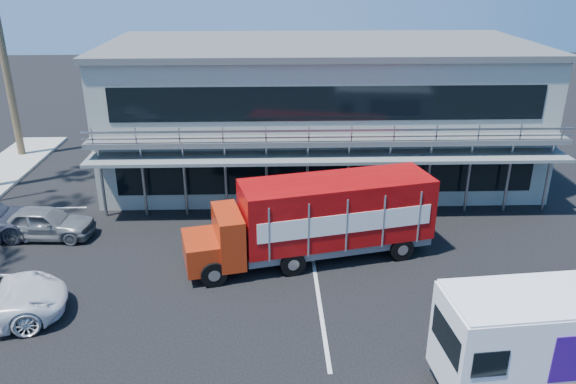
{
  "coord_description": "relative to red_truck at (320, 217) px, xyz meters",
  "views": [
    {
      "loc": [
        0.33,
        -15.11,
        11.18
      ],
      "look_at": [
        1.04,
        6.49,
        2.3
      ],
      "focal_mm": 35.0,
      "sensor_mm": 36.0,
      "label": 1
    }
  ],
  "objects": [
    {
      "name": "ground",
      "position": [
        -2.26,
        -5.01,
        -1.82
      ],
      "size": [
        120.0,
        120.0,
        0.0
      ],
      "primitive_type": "plane",
      "color": "black",
      "rests_on": "ground"
    },
    {
      "name": "building",
      "position": [
        0.74,
        9.92,
        1.83
      ],
      "size": [
        22.4,
        12.0,
        7.3
      ],
      "color": "gray",
      "rests_on": "ground"
    },
    {
      "name": "red_truck",
      "position": [
        0.0,
        0.0,
        0.0
      ],
      "size": [
        10.11,
        4.46,
        3.32
      ],
      "rotation": [
        0.0,
        0.0,
        0.23
      ],
      "color": "#A2270D",
      "rests_on": "ground"
    },
    {
      "name": "white_van",
      "position": [
        5.84,
        -7.84,
        -0.14
      ],
      "size": [
        6.66,
        2.78,
        3.17
      ],
      "rotation": [
        0.0,
        0.0,
        0.09
      ],
      "color": "white",
      "rests_on": "ground"
    },
    {
      "name": "parked_car_e",
      "position": [
        -11.76,
        2.19,
        -1.11
      ],
      "size": [
        4.26,
        1.9,
        1.42
      ],
      "primitive_type": "imported",
      "rotation": [
        0.0,
        0.0,
        1.52
      ],
      "color": "slate",
      "rests_on": "ground"
    }
  ]
}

